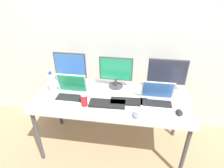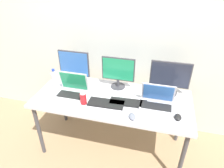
{
  "view_description": "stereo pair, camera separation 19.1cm",
  "coord_description": "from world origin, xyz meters",
  "px_view_note": "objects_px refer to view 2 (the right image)",
  "views": [
    {
      "loc": [
        0.26,
        -1.76,
        2.0
      ],
      "look_at": [
        0.0,
        0.0,
        0.92
      ],
      "focal_mm": 32.0,
      "sensor_mm": 36.0,
      "label": 1
    },
    {
      "loc": [
        0.45,
        -1.72,
        2.0
      ],
      "look_at": [
        0.0,
        0.0,
        0.92
      ],
      "focal_mm": 32.0,
      "sensor_mm": 36.0,
      "label": 2
    }
  ],
  "objects_px": {
    "laptop_silver": "(72,89)",
    "keyboard_main": "(128,103)",
    "soda_can_near_keyboard": "(83,98)",
    "work_desk": "(112,103)",
    "water_bottle": "(55,80)",
    "mouse_by_keyboard": "(132,116)",
    "monitor_right": "(170,78)",
    "keyboard_aux": "(106,103)",
    "monitor_left": "(74,66)",
    "monitor_center": "(118,72)",
    "laptop_secondary": "(157,101)",
    "mouse_by_laptop": "(178,117)"
  },
  "relations": [
    {
      "from": "keyboard_main",
      "to": "laptop_silver",
      "type": "bearing_deg",
      "value": 174.97
    },
    {
      "from": "laptop_silver",
      "to": "keyboard_aux",
      "type": "bearing_deg",
      "value": -11.85
    },
    {
      "from": "monitor_center",
      "to": "water_bottle",
      "type": "bearing_deg",
      "value": -161.46
    },
    {
      "from": "laptop_silver",
      "to": "mouse_by_laptop",
      "type": "relative_size",
      "value": 3.43
    },
    {
      "from": "work_desk",
      "to": "monitor_center",
      "type": "distance_m",
      "value": 0.36
    },
    {
      "from": "monitor_right",
      "to": "keyboard_aux",
      "type": "bearing_deg",
      "value": -148.58
    },
    {
      "from": "work_desk",
      "to": "mouse_by_laptop",
      "type": "xyz_separation_m",
      "value": [
        0.69,
        -0.17,
        0.08
      ]
    },
    {
      "from": "work_desk",
      "to": "monitor_center",
      "type": "xyz_separation_m",
      "value": [
        0.01,
        0.24,
        0.27
      ]
    },
    {
      "from": "work_desk",
      "to": "mouse_by_keyboard",
      "type": "height_order",
      "value": "mouse_by_keyboard"
    },
    {
      "from": "laptop_silver",
      "to": "laptop_secondary",
      "type": "xyz_separation_m",
      "value": [
        0.93,
        0.02,
        -0.0
      ]
    },
    {
      "from": "monitor_left",
      "to": "work_desk",
      "type": "bearing_deg",
      "value": -24.06
    },
    {
      "from": "monitor_right",
      "to": "mouse_by_laptop",
      "type": "relative_size",
      "value": 4.42
    },
    {
      "from": "work_desk",
      "to": "monitor_center",
      "type": "height_order",
      "value": "monitor_center"
    },
    {
      "from": "keyboard_main",
      "to": "keyboard_aux",
      "type": "distance_m",
      "value": 0.23
    },
    {
      "from": "mouse_by_laptop",
      "to": "work_desk",
      "type": "bearing_deg",
      "value": 162.47
    },
    {
      "from": "mouse_by_keyboard",
      "to": "soda_can_near_keyboard",
      "type": "distance_m",
      "value": 0.54
    },
    {
      "from": "monitor_right",
      "to": "keyboard_aux",
      "type": "height_order",
      "value": "monitor_right"
    },
    {
      "from": "work_desk",
      "to": "laptop_silver",
      "type": "bearing_deg",
      "value": -175.95
    },
    {
      "from": "keyboard_main",
      "to": "monitor_right",
      "type": "bearing_deg",
      "value": 34.63
    },
    {
      "from": "monitor_left",
      "to": "keyboard_aux",
      "type": "relative_size",
      "value": 1.06
    },
    {
      "from": "work_desk",
      "to": "laptop_secondary",
      "type": "distance_m",
      "value": 0.49
    },
    {
      "from": "keyboard_main",
      "to": "keyboard_aux",
      "type": "xyz_separation_m",
      "value": [
        -0.22,
        -0.07,
        0.0
      ]
    },
    {
      "from": "monitor_right",
      "to": "monitor_center",
      "type": "bearing_deg",
      "value": -178.69
    },
    {
      "from": "keyboard_main",
      "to": "mouse_by_laptop",
      "type": "height_order",
      "value": "mouse_by_laptop"
    },
    {
      "from": "mouse_by_keyboard",
      "to": "mouse_by_laptop",
      "type": "relative_size",
      "value": 1.06
    },
    {
      "from": "mouse_by_laptop",
      "to": "mouse_by_keyboard",
      "type": "bearing_deg",
      "value": -170.76
    },
    {
      "from": "monitor_right",
      "to": "water_bottle",
      "type": "xyz_separation_m",
      "value": [
        -1.26,
        -0.24,
        -0.08
      ]
    },
    {
      "from": "laptop_secondary",
      "to": "keyboard_aux",
      "type": "height_order",
      "value": "laptop_secondary"
    },
    {
      "from": "monitor_center",
      "to": "water_bottle",
      "type": "relative_size",
      "value": 1.45
    },
    {
      "from": "laptop_silver",
      "to": "keyboard_main",
      "type": "height_order",
      "value": "laptop_silver"
    },
    {
      "from": "laptop_secondary",
      "to": "water_bottle",
      "type": "relative_size",
      "value": 1.29
    },
    {
      "from": "water_bottle",
      "to": "mouse_by_keyboard",
      "type": "bearing_deg",
      "value": -16.43
    },
    {
      "from": "monitor_right",
      "to": "water_bottle",
      "type": "relative_size",
      "value": 1.63
    },
    {
      "from": "soda_can_near_keyboard",
      "to": "work_desk",
      "type": "bearing_deg",
      "value": 32.43
    },
    {
      "from": "laptop_secondary",
      "to": "water_bottle",
      "type": "xyz_separation_m",
      "value": [
        -1.16,
        0.02,
        0.07
      ]
    },
    {
      "from": "keyboard_aux",
      "to": "laptop_silver",
      "type": "bearing_deg",
      "value": 166.02
    },
    {
      "from": "monitor_center",
      "to": "laptop_silver",
      "type": "relative_size",
      "value": 1.14
    },
    {
      "from": "monitor_center",
      "to": "monitor_right",
      "type": "height_order",
      "value": "monitor_right"
    },
    {
      "from": "laptop_secondary",
      "to": "soda_can_near_keyboard",
      "type": "distance_m",
      "value": 0.76
    },
    {
      "from": "keyboard_main",
      "to": "mouse_by_keyboard",
      "type": "relative_size",
      "value": 3.78
    },
    {
      "from": "water_bottle",
      "to": "soda_can_near_keyboard",
      "type": "distance_m",
      "value": 0.45
    },
    {
      "from": "monitor_center",
      "to": "mouse_by_keyboard",
      "type": "relative_size",
      "value": 3.69
    },
    {
      "from": "work_desk",
      "to": "keyboard_aux",
      "type": "relative_size",
      "value": 4.52
    },
    {
      "from": "work_desk",
      "to": "keyboard_aux",
      "type": "distance_m",
      "value": 0.14
    },
    {
      "from": "soda_can_near_keyboard",
      "to": "keyboard_aux",
      "type": "bearing_deg",
      "value": 11.98
    },
    {
      "from": "laptop_secondary",
      "to": "mouse_by_laptop",
      "type": "relative_size",
      "value": 3.49
    },
    {
      "from": "laptop_secondary",
      "to": "keyboard_main",
      "type": "height_order",
      "value": "laptop_secondary"
    },
    {
      "from": "monitor_center",
      "to": "mouse_by_laptop",
      "type": "relative_size",
      "value": 3.92
    },
    {
      "from": "work_desk",
      "to": "keyboard_main",
      "type": "xyz_separation_m",
      "value": [
        0.19,
        -0.05,
        0.07
      ]
    },
    {
      "from": "monitor_center",
      "to": "laptop_secondary",
      "type": "height_order",
      "value": "monitor_center"
    }
  ]
}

